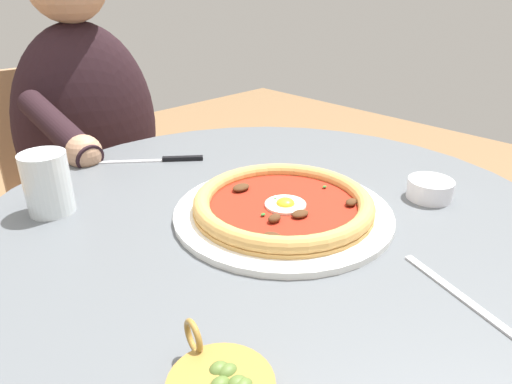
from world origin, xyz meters
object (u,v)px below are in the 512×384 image
pizza_on_plate (283,206)px  water_glass (48,187)px  fork_utensil (464,299)px  cafe_chair_diner (81,181)px  dining_table (269,300)px  diner_person (100,199)px  steak_knife (167,159)px  ramekin_capers (430,188)px

pizza_on_plate → water_glass: size_ratio=3.46×
fork_utensil → cafe_chair_diner: bearing=-92.4°
dining_table → fork_utensil: fork_utensil is taller
cafe_chair_diner → pizza_on_plate: bearing=86.9°
diner_person → steak_knife: bearing=85.7°
ramekin_capers → diner_person: bearing=-77.8°
ramekin_capers → dining_table: bearing=-31.6°
diner_person → dining_table: bearing=86.2°
steak_knife → fork_utensil: steak_knife is taller
ramekin_capers → fork_utensil: ramekin_capers is taller
dining_table → cafe_chair_diner: size_ratio=1.06×
cafe_chair_diner → ramekin_capers: bearing=99.9°
ramekin_capers → cafe_chair_diner: (0.17, -0.98, -0.25)m
dining_table → ramekin_capers: 0.32m
steak_knife → ramekin_capers: bearing=115.8°
pizza_on_plate → cafe_chair_diner: cafe_chair_diner is taller
diner_person → fork_utensil: bearing=87.9°
water_glass → ramekin_capers: size_ratio=1.31×
diner_person → cafe_chair_diner: size_ratio=1.36×
dining_table → pizza_on_plate: 0.18m
steak_knife → diner_person: diner_person is taller
ramekin_capers → cafe_chair_diner: 1.03m
dining_table → fork_utensil: bearing=92.0°
pizza_on_plate → steak_knife: bearing=-90.8°
steak_knife → pizza_on_plate: bearing=89.2°
fork_utensil → diner_person: size_ratio=0.15×
pizza_on_plate → cafe_chair_diner: (-0.05, -0.86, -0.24)m
water_glass → steak_knife: water_glass is taller
pizza_on_plate → steak_knife: pizza_on_plate is taller
dining_table → steak_knife: size_ratio=5.49×
ramekin_capers → fork_utensil: (0.22, 0.15, -0.02)m
cafe_chair_diner → water_glass: bearing=64.1°
dining_table → cafe_chair_diner: 0.84m
steak_knife → ramekin_capers: 0.49m
pizza_on_plate → ramekin_capers: size_ratio=4.55×
pizza_on_plate → water_glass: water_glass is taller
dining_table → cafe_chair_diner: cafe_chair_diner is taller
steak_knife → fork_utensil: 0.59m
steak_knife → cafe_chair_diner: bearing=-94.4°
diner_person → ramekin_capers: bearing=102.2°
fork_utensil → diner_person: 1.03m
ramekin_capers → pizza_on_plate: bearing=-30.0°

